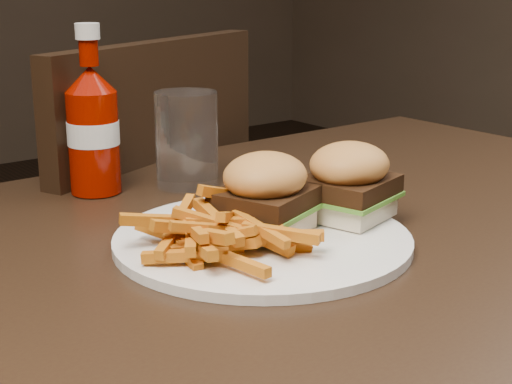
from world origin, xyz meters
TOP-DOWN VIEW (x-y plane):
  - dining_table at (0.00, 0.00)m, footprint 1.20×0.80m
  - chair_far at (0.03, 0.58)m, footprint 0.58×0.58m
  - plate at (-0.01, 0.03)m, footprint 0.28×0.28m
  - sandwich_half_a at (0.00, 0.03)m, footprint 0.10×0.09m
  - sandwich_half_b at (0.09, 0.02)m, footprint 0.09×0.09m
  - fries_pile at (-0.06, 0.02)m, footprint 0.13×0.13m
  - ketchup_bottle at (-0.05, 0.29)m, footprint 0.07×0.07m
  - tumbler at (0.05, 0.25)m, footprint 0.09×0.09m

SIDE VIEW (x-z plane):
  - chair_far at x=0.03m, z-range 0.41..0.45m
  - dining_table at x=0.00m, z-range 0.71..0.75m
  - plate at x=-0.01m, z-range 0.75..0.76m
  - sandwich_half_a at x=0.00m, z-range 0.76..0.78m
  - sandwich_half_b at x=0.09m, z-range 0.76..0.78m
  - fries_pile at x=-0.06m, z-range 0.76..0.81m
  - tumbler at x=0.05m, z-range 0.75..0.86m
  - ketchup_bottle at x=-0.05m, z-range 0.75..0.87m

